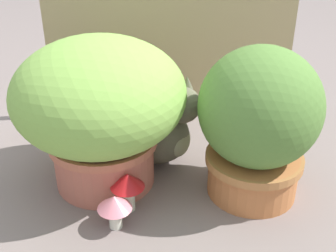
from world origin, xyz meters
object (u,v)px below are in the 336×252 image
(mushroom_ornament_pink, at_px, (115,205))
(grass_planter, at_px, (100,106))
(leafy_planter, at_px, (258,122))
(cat, at_px, (156,129))
(mushroom_ornament_red, at_px, (127,184))

(mushroom_ornament_pink, bearing_deg, grass_planter, 97.92)
(leafy_planter, relative_size, cat, 1.33)
(grass_planter, distance_m, leafy_planter, 0.44)
(cat, height_order, mushroom_ornament_pink, cat)
(grass_planter, relative_size, mushroom_ornament_red, 4.10)
(grass_planter, bearing_deg, mushroom_ornament_pink, -82.08)
(grass_planter, bearing_deg, leafy_planter, -13.38)
(leafy_planter, bearing_deg, cat, 144.29)
(mushroom_ornament_red, bearing_deg, grass_planter, 113.91)
(leafy_planter, height_order, mushroom_ornament_red, leafy_planter)
(grass_planter, bearing_deg, mushroom_ornament_red, -66.09)
(cat, xyz_separation_m, mushroom_ornament_red, (-0.10, -0.24, -0.04))
(grass_planter, distance_m, cat, 0.23)
(cat, bearing_deg, grass_planter, -151.00)
(cat, bearing_deg, mushroom_ornament_pink, -113.37)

